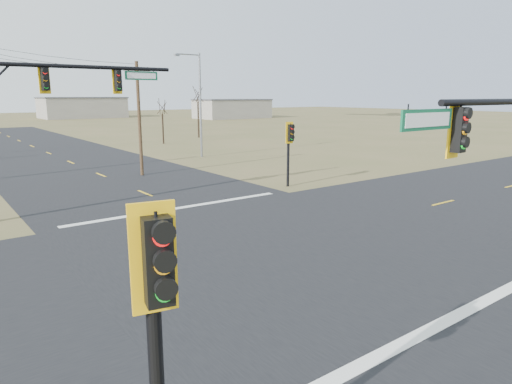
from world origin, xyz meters
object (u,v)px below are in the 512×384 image
at_px(mast_arm_far, 43,100).
at_px(pedestal_signal_sw, 158,304).
at_px(streetlight_a, 198,100).
at_px(bare_tree_c, 162,106).
at_px(utility_pole_near, 139,117).
at_px(pedestal_signal_ne, 290,139).
at_px(bare_tree_d, 198,94).

xyz_separation_m(mast_arm_far, pedestal_signal_sw, (-2.97, -18.90, -2.21)).
bearing_deg(streetlight_a, mast_arm_far, -158.02).
bearing_deg(bare_tree_c, pedestal_signal_sw, -115.33).
bearing_deg(streetlight_a, bare_tree_c, 60.38).
bearing_deg(utility_pole_near, pedestal_signal_sw, -112.23).
distance_m(pedestal_signal_ne, bare_tree_c, 29.66).
bearing_deg(bare_tree_c, pedestal_signal_ne, -99.91).
distance_m(pedestal_signal_ne, utility_pole_near, 11.37).
bearing_deg(bare_tree_d, pedestal_signal_sw, -120.02).
bearing_deg(pedestal_signal_ne, bare_tree_d, 74.61).
height_order(pedestal_signal_sw, utility_pole_near, utility_pole_near).
bearing_deg(bare_tree_d, pedestal_signal_ne, -110.48).
bearing_deg(pedestal_signal_sw, streetlight_a, 71.49).
xyz_separation_m(utility_pole_near, bare_tree_c, (10.97, 19.53, 0.22)).
distance_m(mast_arm_far, streetlight_a, 21.62).
bearing_deg(utility_pole_near, streetlight_a, 36.82).
bearing_deg(streetlight_a, utility_pole_near, -161.95).
bearing_deg(pedestal_signal_sw, bare_tree_d, 71.84).
height_order(utility_pole_near, bare_tree_d, utility_pole_near).
height_order(pedestal_signal_ne, streetlight_a, streetlight_a).
relative_size(pedestal_signal_sw, bare_tree_c, 0.81).
xyz_separation_m(streetlight_a, bare_tree_d, (10.12, 17.99, 0.55)).
height_order(bare_tree_c, bare_tree_d, bare_tree_d).
bearing_deg(utility_pole_near, mast_arm_far, -135.51).
relative_size(pedestal_signal_ne, utility_pole_near, 0.51).
relative_size(mast_arm_far, utility_pole_near, 1.18).
relative_size(pedestal_signal_ne, bare_tree_c, 0.73).
distance_m(pedestal_signal_sw, utility_pole_near, 28.85).
distance_m(utility_pole_near, bare_tree_d, 30.63).
xyz_separation_m(mast_arm_far, streetlight_a, (16.38, 14.12, -0.18)).
distance_m(pedestal_signal_sw, bare_tree_d, 58.96).
bearing_deg(streetlight_a, pedestal_signal_sw, -139.15).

